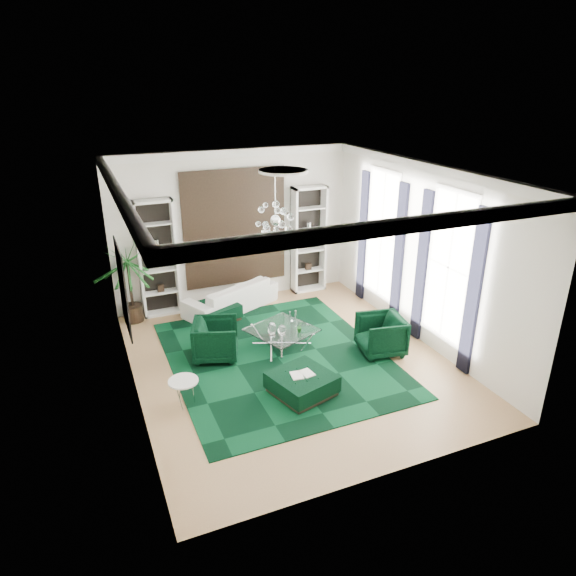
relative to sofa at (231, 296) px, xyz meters
name	(u,v)px	position (x,y,z in m)	size (l,w,h in m)	color
floor	(290,361)	(0.35, -2.88, -0.36)	(6.00, 7.00, 0.02)	tan
ceiling	(290,171)	(0.35, -2.88, 3.46)	(6.00, 7.00, 0.02)	white
wall_back	(234,227)	(0.35, 0.63, 1.55)	(6.00, 0.02, 3.80)	silver
wall_front	(395,361)	(0.35, -6.39, 1.55)	(6.00, 0.02, 3.80)	silver
wall_left	(125,298)	(-2.66, -2.88, 1.55)	(0.02, 7.00, 3.80)	silver
wall_right	(421,254)	(3.36, -2.88, 1.55)	(0.02, 7.00, 3.80)	silver
crown_molding	(290,178)	(0.35, -2.88, 3.35)	(6.00, 7.00, 0.18)	white
ceiling_medallion	(283,171)	(0.35, -2.58, 3.42)	(0.90, 0.90, 0.05)	white
tapestry	(235,228)	(0.35, 0.58, 1.55)	(2.50, 0.06, 2.80)	black
shelving_left	(158,259)	(-1.60, 0.43, 1.05)	(0.90, 0.38, 2.80)	white
shelving_right	(309,240)	(2.30, 0.43, 1.05)	(0.90, 0.38, 2.80)	white
painting	(124,288)	(-2.62, -2.28, 1.50)	(0.04, 1.30, 1.60)	black
window_near	(449,267)	(3.34, -3.78, 1.55)	(0.03, 1.10, 2.90)	white
curtain_near_a	(474,294)	(3.30, -4.56, 1.30)	(0.07, 0.30, 3.25)	black
curtain_near_b	(422,267)	(3.30, -3.00, 1.30)	(0.07, 0.30, 3.25)	black
window_far	(382,235)	(3.34, -1.38, 1.55)	(0.03, 1.10, 2.90)	white
curtain_far_a	(399,255)	(3.30, -2.16, 1.30)	(0.07, 0.30, 3.25)	black
curtain_far_b	(363,237)	(3.30, -0.60, 1.30)	(0.07, 0.30, 3.25)	black
rug	(278,357)	(0.17, -2.67, -0.34)	(4.20, 5.00, 0.02)	black
sofa	(231,296)	(0.00, 0.00, 0.00)	(2.39, 0.94, 0.70)	white
armchair_left	(216,339)	(-0.97, -2.15, 0.06)	(0.87, 0.89, 0.81)	black
armchair_right	(381,335)	(2.23, -3.27, 0.06)	(0.87, 0.89, 0.81)	black
coffee_table	(282,338)	(0.43, -2.26, -0.14)	(1.20, 1.20, 0.41)	white
ottoman_side	(217,312)	(-0.48, -0.42, -0.15)	(0.90, 0.90, 0.40)	black
ottoman_front	(302,384)	(0.10, -4.03, -0.15)	(1.00, 1.00, 0.40)	black
book	(302,374)	(0.10, -4.03, 0.07)	(0.42, 0.28, 0.03)	white
side_table	(184,393)	(-1.93, -3.57, -0.10)	(0.52, 0.52, 0.50)	white
palm	(129,273)	(-2.30, 0.27, 0.85)	(1.50, 1.50, 2.40)	#19591E
chandelier	(275,220)	(0.22, -2.49, 2.50)	(0.80, 0.80, 0.72)	white
table_plant	(300,327)	(0.73, -2.51, 0.18)	(0.13, 0.11, 0.24)	#19591E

